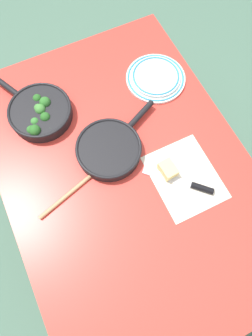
% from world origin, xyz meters
% --- Properties ---
extents(ground_plane, '(14.00, 14.00, 0.00)m').
position_xyz_m(ground_plane, '(0.00, 0.00, 0.00)').
color(ground_plane, '#476B56').
extents(dining_table_red, '(1.35, 0.94, 0.73)m').
position_xyz_m(dining_table_red, '(0.00, 0.00, 0.66)').
color(dining_table_red, red).
rests_on(dining_table_red, ground_plane).
extents(skillet_broccoli, '(0.37, 0.26, 0.07)m').
position_xyz_m(skillet_broccoli, '(0.37, 0.21, 0.76)').
color(skillet_broccoli, black).
rests_on(skillet_broccoli, dining_table_red).
extents(skillet_eggs, '(0.26, 0.38, 0.05)m').
position_xyz_m(skillet_eggs, '(0.10, 0.02, 0.75)').
color(skillet_eggs, black).
rests_on(skillet_eggs, dining_table_red).
extents(wooden_spoon, '(0.13, 0.36, 0.02)m').
position_xyz_m(wooden_spoon, '(0.03, 0.15, 0.74)').
color(wooden_spoon, tan).
rests_on(wooden_spoon, dining_table_red).
extents(parchment_sheet, '(0.29, 0.24, 0.00)m').
position_xyz_m(parchment_sheet, '(-0.12, -0.19, 0.73)').
color(parchment_sheet, silver).
rests_on(parchment_sheet, dining_table_red).
extents(grater_knife, '(0.21, 0.21, 0.02)m').
position_xyz_m(grater_knife, '(-0.16, -0.19, 0.74)').
color(grater_knife, silver).
rests_on(grater_knife, dining_table_red).
extents(cheese_block, '(0.07, 0.06, 0.05)m').
position_xyz_m(cheese_block, '(-0.08, -0.14, 0.75)').
color(cheese_block, '#EFD67A').
rests_on(cheese_block, dining_table_red).
extents(dinner_plate_stack, '(0.26, 0.26, 0.03)m').
position_xyz_m(dinner_plate_stack, '(0.33, -0.30, 0.74)').
color(dinner_plate_stack, white).
rests_on(dinner_plate_stack, dining_table_red).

